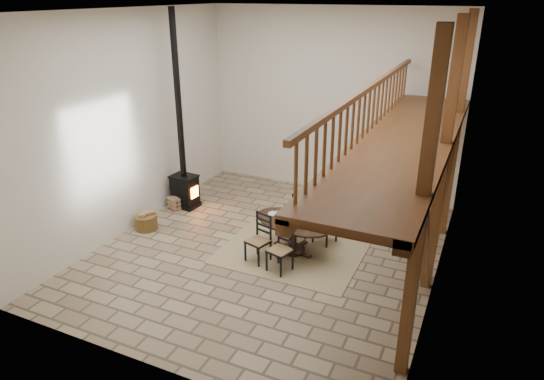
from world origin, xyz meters
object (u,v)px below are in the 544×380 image
at_px(log_basket, 146,221).
at_px(dining_table, 293,234).
at_px(wood_stove, 183,167).
at_px(log_stack, 174,203).

bearing_deg(log_basket, dining_table, 7.15).
bearing_deg(dining_table, wood_stove, 179.31).
relative_size(dining_table, wood_stove, 0.44).
height_order(wood_stove, log_basket, wood_stove).
bearing_deg(log_basket, log_stack, 92.31).
xyz_separation_m(log_basket, log_stack, (-0.05, 1.22, -0.02)).
distance_m(wood_stove, log_basket, 1.78).
xyz_separation_m(wood_stove, log_stack, (-0.16, -0.29, -0.95)).
bearing_deg(log_stack, wood_stove, 61.32).
distance_m(dining_table, log_basket, 3.66).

